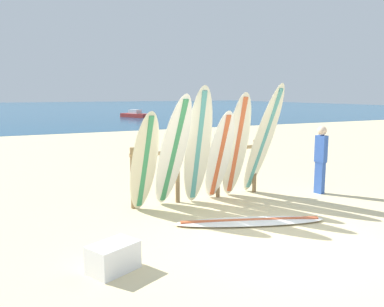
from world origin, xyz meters
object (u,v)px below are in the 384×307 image
at_px(surfboard_lying_on_sand, 250,221).
at_px(small_boat_offshore, 135,115).
at_px(surfboard_leaning_left, 173,152).
at_px(surfboard_leaning_center_left, 198,147).
at_px(surfboard_leaning_far_left, 144,162).
at_px(surfboard_leaning_center_right, 236,146).
at_px(beachgoer_standing, 321,157).
at_px(surfboard_leaning_right, 263,141).
at_px(cooler_box, 113,257).
at_px(surfboard_rack, 198,165).
at_px(surfboard_leaning_center, 219,156).

relative_size(surfboard_lying_on_sand, small_boat_offshore, 0.85).
bearing_deg(surfboard_leaning_left, surfboard_leaning_center_left, 3.03).
height_order(surfboard_leaning_far_left, surfboard_leaning_center_right, surfboard_leaning_center_right).
bearing_deg(surfboard_leaning_far_left, surfboard_leaning_left, -3.60).
distance_m(beachgoer_standing, small_boat_offshore, 28.68).
bearing_deg(surfboard_leaning_right, cooler_box, -150.98).
height_order(surfboard_rack, surfboard_leaning_center, surfboard_leaning_center).
bearing_deg(surfboard_lying_on_sand, surfboard_leaning_right, 48.09).
relative_size(surfboard_leaning_center_left, cooler_box, 3.98).
height_order(surfboard_leaning_left, surfboard_leaning_center, surfboard_leaning_left).
xyz_separation_m(surfboard_leaning_center_left, surfboard_leaning_right, (1.55, 0.01, 0.03)).
xyz_separation_m(surfboard_leaning_far_left, cooler_box, (-1.17, -2.12, -0.79)).
xyz_separation_m(surfboard_leaning_right, beachgoer_standing, (1.35, -0.32, -0.39)).
distance_m(surfboard_rack, surfboard_leaning_left, 0.95).
relative_size(surfboard_rack, surfboard_leaning_left, 1.32).
bearing_deg(cooler_box, surfboard_leaning_center_left, 17.72).
distance_m(surfboard_leaning_center, cooler_box, 3.61).
distance_m(surfboard_leaning_far_left, surfboard_lying_on_sand, 2.18).
bearing_deg(surfboard_leaning_center_left, surfboard_leaning_right, 0.28).
bearing_deg(surfboard_rack, surfboard_leaning_center_left, -118.06).
xyz_separation_m(beachgoer_standing, small_boat_offshore, (4.77, 28.27, -0.58)).
bearing_deg(surfboard_leaning_center_left, beachgoer_standing, -6.23).
height_order(surfboard_leaning_right, beachgoer_standing, surfboard_leaning_right).
relative_size(surfboard_leaning_right, surfboard_lying_on_sand, 0.92).
relative_size(surfboard_rack, beachgoer_standing, 1.95).
bearing_deg(small_boat_offshore, surfboard_leaning_far_left, -107.42).
distance_m(surfboard_leaning_center_left, surfboard_leaning_right, 1.55).
relative_size(surfboard_leaning_far_left, surfboard_leaning_center, 1.01).
relative_size(surfboard_rack, surfboard_lying_on_sand, 1.11).
distance_m(surfboard_rack, surfboard_lying_on_sand, 1.90).
distance_m(surfboard_leaning_far_left, surfboard_leaning_left, 0.58).
bearing_deg(surfboard_leaning_right, beachgoer_standing, -13.53).
bearing_deg(surfboard_leaning_center_left, surfboard_leaning_left, -176.97).
bearing_deg(surfboard_leaning_right, surfboard_leaning_center_left, -179.72).
bearing_deg(surfboard_leaning_left, surfboard_leaning_center_right, 6.09).
height_order(surfboard_leaning_far_left, surfboard_leaning_left, surfboard_leaning_left).
bearing_deg(surfboard_lying_on_sand, surfboard_leaning_far_left, 136.40).
distance_m(surfboard_leaning_center_left, surfboard_leaning_center, 0.57).
bearing_deg(surfboard_leaning_center_right, cooler_box, -145.30).
height_order(surfboard_rack, surfboard_leaning_center_right, surfboard_leaning_center_right).
relative_size(surfboard_leaning_center_right, surfboard_leaning_right, 0.93).
height_order(surfboard_rack, small_boat_offshore, surfboard_rack).
xyz_separation_m(surfboard_leaning_center_right, surfboard_lying_on_sand, (-0.65, -1.49, -1.10)).
height_order(surfboard_lying_on_sand, beachgoer_standing, beachgoer_standing).
bearing_deg(surfboard_leaning_center_right, surfboard_leaning_center, -170.09).
bearing_deg(surfboard_leaning_far_left, small_boat_offshore, 72.58).
height_order(surfboard_leaning_right, cooler_box, surfboard_leaning_right).
xyz_separation_m(surfboard_leaning_right, surfboard_lying_on_sand, (-1.22, -1.36, -1.19)).
height_order(surfboard_rack, surfboard_leaning_left, surfboard_leaning_left).
bearing_deg(surfboard_leaning_left, small_boat_offshore, 73.64).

